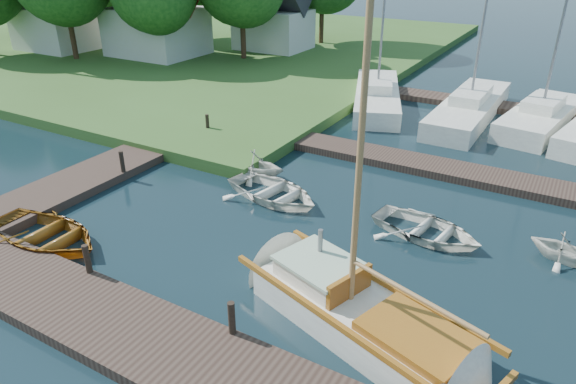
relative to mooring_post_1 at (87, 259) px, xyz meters
The scene contains 21 objects.
ground 5.87m from the mooring_post_1, 59.04° to the left, with size 160.00×160.00×0.00m, color black.
near_dock 3.21m from the mooring_post_1, 18.43° to the right, with size 18.00×2.20×0.30m, color #31221B.
left_dock 8.62m from the mooring_post_1, 125.54° to the left, with size 2.20×18.00×0.30m, color #31221B.
far_dock 12.55m from the mooring_post_1, 66.50° to the left, with size 14.00×1.60×0.30m, color #31221B.
shore 36.80m from the mooring_post_1, 132.80° to the left, with size 50.00×40.00×0.50m, color #355921.
mooring_post_1 is the anchor object (origin of this frame).
mooring_post_2 4.50m from the mooring_post_1, ahead, with size 0.16×0.16×0.80m, color black.
mooring_post_4 6.40m from the mooring_post_1, 128.66° to the left, with size 0.16×0.16×0.80m, color black.
mooring_post_5 10.77m from the mooring_post_1, 111.80° to the left, with size 0.16×0.16×0.80m, color black.
sailboat 7.02m from the mooring_post_1, 14.99° to the left, with size 7.40×4.10×9.83m.
dinghy 2.74m from the mooring_post_1, 166.45° to the left, with size 2.80×3.93×0.81m, color brown.
tender_a 6.60m from the mooring_post_1, 75.86° to the left, with size 2.56×3.58×0.74m, color beige.
tender_b 7.66m from the mooring_post_1, 89.06° to the left, with size 1.87×2.17×1.14m, color beige.
tender_c 9.50m from the mooring_post_1, 43.82° to the left, with size 2.36×3.30×0.68m, color beige.
tender_d 12.72m from the mooring_post_1, 34.56° to the left, with size 1.55×1.79×0.94m, color beige.
marina_boat_0 18.61m from the mooring_post_1, 88.16° to the left, with size 5.17×8.86×10.88m.
marina_boat_1 19.56m from the mooring_post_1, 74.14° to the left, with size 2.32×9.30×10.30m.
marina_boat_2 20.89m from the mooring_post_1, 65.84° to the left, with size 3.30×7.61×11.24m.
house_a 27.11m from the mooring_post_1, 128.99° to the left, with size 6.30×5.00×6.29m.
house_b 31.47m from the mooring_post_1, 142.77° to the left, with size 5.77×4.50×5.79m.
house_c 29.22m from the mooring_post_1, 112.17° to the left, with size 5.25×4.00×5.28m.
Camera 1 is at (6.88, -11.88, 7.99)m, focal length 32.00 mm.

